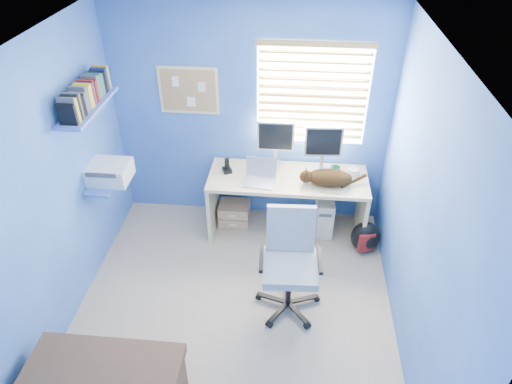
# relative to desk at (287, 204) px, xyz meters

# --- Properties ---
(floor) EXTENTS (3.00, 3.20, 0.00)m
(floor) POSITION_rel_desk_xyz_m (-0.44, -1.26, -0.37)
(floor) COLOR tan
(floor) RESTS_ON ground
(ceiling) EXTENTS (3.00, 3.20, 0.00)m
(ceiling) POSITION_rel_desk_xyz_m (-0.44, -1.26, 2.13)
(ceiling) COLOR white
(ceiling) RESTS_ON wall_back
(wall_back) EXTENTS (3.00, 0.01, 2.50)m
(wall_back) POSITION_rel_desk_xyz_m (-0.44, 0.34, 0.88)
(wall_back) COLOR #3359B6
(wall_back) RESTS_ON ground
(wall_left) EXTENTS (0.01, 3.20, 2.50)m
(wall_left) POSITION_rel_desk_xyz_m (-1.94, -1.26, 0.88)
(wall_left) COLOR #3359B6
(wall_left) RESTS_ON ground
(wall_right) EXTENTS (0.01, 3.20, 2.50)m
(wall_right) POSITION_rel_desk_xyz_m (1.06, -1.26, 0.88)
(wall_right) COLOR #3359B6
(wall_right) RESTS_ON ground
(desk) EXTENTS (1.72, 0.65, 0.74)m
(desk) POSITION_rel_desk_xyz_m (0.00, 0.00, 0.00)
(desk) COLOR beige
(desk) RESTS_ON floor
(laptop) EXTENTS (0.36, 0.29, 0.22)m
(laptop) POSITION_rel_desk_xyz_m (-0.30, -0.14, 0.48)
(laptop) COLOR silver
(laptop) RESTS_ON desk
(monitor_left) EXTENTS (0.40, 0.12, 0.54)m
(monitor_left) POSITION_rel_desk_xyz_m (-0.16, 0.24, 0.64)
(monitor_left) COLOR silver
(monitor_left) RESTS_ON desk
(monitor_right) EXTENTS (0.41, 0.14, 0.54)m
(monitor_right) POSITION_rel_desk_xyz_m (0.36, 0.17, 0.64)
(monitor_right) COLOR silver
(monitor_right) RESTS_ON desk
(phone) EXTENTS (0.13, 0.14, 0.17)m
(phone) POSITION_rel_desk_xyz_m (-0.67, 0.04, 0.45)
(phone) COLOR black
(phone) RESTS_ON desk
(mug) EXTENTS (0.10, 0.09, 0.10)m
(mug) POSITION_rel_desk_xyz_m (0.50, 0.09, 0.42)
(mug) COLOR #287651
(mug) RESTS_ON desk
(cd_spindle) EXTENTS (0.13, 0.13, 0.07)m
(cd_spindle) POSITION_rel_desk_xyz_m (0.71, 0.13, 0.41)
(cd_spindle) COLOR silver
(cd_spindle) RESTS_ON desk
(cat) EXTENTS (0.49, 0.29, 0.17)m
(cat) POSITION_rel_desk_xyz_m (0.43, -0.10, 0.45)
(cat) COLOR black
(cat) RESTS_ON desk
(tower_pc) EXTENTS (0.20, 0.45, 0.45)m
(tower_pc) POSITION_rel_desk_xyz_m (0.43, 0.07, -0.14)
(tower_pc) COLOR beige
(tower_pc) RESTS_ON floor
(drawer_boxes) EXTENTS (0.35, 0.28, 0.27)m
(drawer_boxes) POSITION_rel_desk_xyz_m (-0.61, 0.08, -0.23)
(drawer_boxes) COLOR tan
(drawer_boxes) RESTS_ON floor
(yellow_book) EXTENTS (0.03, 0.17, 0.24)m
(yellow_book) POSITION_rel_desk_xyz_m (0.29, -0.13, -0.25)
(yellow_book) COLOR yellow
(yellow_book) RESTS_ON floor
(backpack) EXTENTS (0.38, 0.33, 0.37)m
(backpack) POSITION_rel_desk_xyz_m (0.88, -0.27, -0.18)
(backpack) COLOR black
(backpack) RESTS_ON floor
(office_chair) EXTENTS (0.63, 0.63, 1.02)m
(office_chair) POSITION_rel_desk_xyz_m (0.07, -1.10, 0.01)
(office_chair) COLOR black
(office_chair) RESTS_ON floor
(window_blinds) EXTENTS (1.15, 0.05, 1.10)m
(window_blinds) POSITION_rel_desk_xyz_m (0.21, 0.31, 1.18)
(window_blinds) COLOR white
(window_blinds) RESTS_ON ground
(corkboard) EXTENTS (0.64, 0.02, 0.52)m
(corkboard) POSITION_rel_desk_xyz_m (-1.09, 0.33, 1.18)
(corkboard) COLOR beige
(corkboard) RESTS_ON ground
(wall_shelves) EXTENTS (0.42, 0.90, 1.05)m
(wall_shelves) POSITION_rel_desk_xyz_m (-1.80, -0.51, 1.06)
(wall_shelves) COLOR #486CCC
(wall_shelves) RESTS_ON ground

